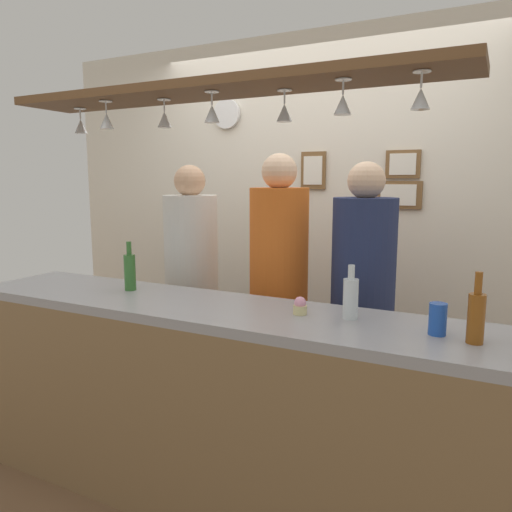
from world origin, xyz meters
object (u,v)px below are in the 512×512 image
Objects in this scene: person_middle_orange_shirt at (279,273)px; person_right_navy_shirt at (363,287)px; person_left_white_patterned_shirt at (192,270)px; picture_frame_lower_pair at (398,195)px; picture_frame_upper_small at (403,164)px; picture_frame_crest at (313,170)px; cupcake at (300,306)px; drink_can at (438,319)px; wall_clock at (227,114)px; bottle_soda_clear at (351,297)px; bottle_beer_amber_tall at (476,316)px; bottle_beer_green_import at (130,271)px.

person_middle_orange_shirt reaches higher than person_right_navy_shirt.
picture_frame_lower_pair is at bearing 33.19° from person_left_white_patterned_shirt.
picture_frame_upper_small is 0.20m from picture_frame_lower_pair.
picture_frame_crest is (-0.57, 0.74, 0.64)m from person_right_navy_shirt.
picture_frame_upper_small reaches higher than cupcake.
person_middle_orange_shirt is 14.18× the size of drink_can.
person_left_white_patterned_shirt is 1.44m from picture_frame_lower_pair.
picture_frame_lower_pair is at bearing 0.28° from wall_clock.
person_right_navy_shirt reaches higher than drink_can.
wall_clock is at bearing 102.19° from person_left_white_patterned_shirt.
bottle_soda_clear reaches higher than cupcake.
wall_clock is (-1.31, -0.01, 0.39)m from picture_frame_upper_small.
picture_frame_upper_small is (-0.54, 1.44, 0.58)m from bottle_beer_amber_tall.
bottle_beer_amber_tall is at bearing -51.23° from picture_frame_crest.
drink_can is at bearing -72.93° from picture_frame_lower_pair.
picture_frame_lower_pair is at bearing 111.31° from bottle_beer_amber_tall.
person_middle_orange_shirt is 7.86× the size of wall_clock.
person_left_white_patterned_shirt is 1.53m from picture_frame_upper_small.
picture_frame_crest reaches higher than bottle_beer_amber_tall.
drink_can is 1.83m from picture_frame_crest.
wall_clock is at bearing 136.34° from person_middle_orange_shirt.
drink_can is at bearing -2.35° from bottle_beer_green_import.
bottle_beer_amber_tall and bottle_beer_green_import have the same top height.
wall_clock reaches higher than bottle_soda_clear.
person_left_white_patterned_shirt is 13.71× the size of drink_can.
person_left_white_patterned_shirt reaches higher than drink_can.
person_right_navy_shirt is 7.62× the size of picture_frame_upper_small.
person_middle_orange_shirt reaches higher than person_left_white_patterned_shirt.
person_right_navy_shirt is at bearing 99.67° from bottle_soda_clear.
picture_frame_lower_pair reaches higher than drink_can.
drink_can is 0.47× the size of picture_frame_crest.
cupcake is 0.30× the size of picture_frame_crest.
picture_frame_crest is (-0.67, 1.33, 0.55)m from bottle_soda_clear.
wall_clock reaches higher than picture_frame_upper_small.
bottle_soda_clear is 1.05× the size of wall_clock.
picture_frame_crest is at bearing 108.43° from cupcake.
person_right_navy_shirt is at bearing -0.00° from person_middle_orange_shirt.
bottle_beer_amber_tall is 1.00× the size of bottle_beer_green_import.
bottle_beer_amber_tall is 0.71m from cupcake.
picture_frame_upper_small is at bearing 110.62° from bottle_beer_amber_tall.
drink_can is at bearing -22.75° from person_left_white_patterned_shirt.
picture_frame_crest reaches higher than bottle_soda_clear.
person_right_navy_shirt is 6.44× the size of bottle_beer_green_import.
picture_frame_crest reaches higher than picture_frame_upper_small.
person_left_white_patterned_shirt is at bearing -147.26° from picture_frame_upper_small.
picture_frame_crest is 1.18× the size of wall_clock.
cupcake is (0.99, -0.62, 0.03)m from person_left_white_patterned_shirt.
cupcake is at bearing -95.79° from picture_frame_lower_pair.
picture_frame_upper_small is at bearing 53.85° from person_middle_orange_shirt.
person_left_white_patterned_shirt is 0.97× the size of person_middle_orange_shirt.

